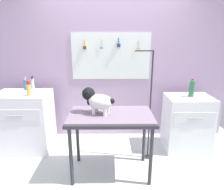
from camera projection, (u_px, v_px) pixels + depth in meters
ground at (113, 181)px, 2.58m from camera, size 4.40×4.00×0.04m
rear_wall_panel at (112, 72)px, 3.47m from camera, size 4.00×0.11×2.30m
grooming_table at (111, 120)px, 2.52m from camera, size 1.07×0.62×0.83m
grooming_arm at (149, 111)px, 2.84m from camera, size 0.30×0.11×1.58m
dog at (97, 100)px, 2.46m from camera, size 0.44×0.30×0.32m
counter_left at (25, 121)px, 3.17m from camera, size 0.80×0.58×0.93m
cabinet_right at (187, 123)px, 3.19m from camera, size 0.68×0.54×0.87m
shampoo_bottle at (33, 84)px, 3.16m from camera, size 0.05×0.05×0.23m
spray_bottle_tall at (25, 84)px, 3.21m from camera, size 0.05×0.05×0.20m
conditioner_bottle at (29, 89)px, 2.88m from camera, size 0.06×0.06×0.22m
soda_bottle at (192, 88)px, 3.05m from camera, size 0.08×0.08×0.27m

